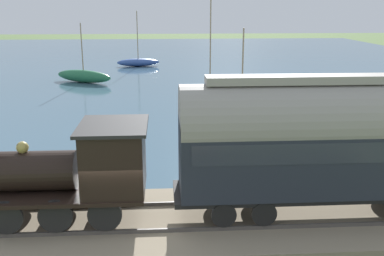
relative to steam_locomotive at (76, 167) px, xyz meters
name	(u,v)px	position (x,y,z in m)	size (l,w,h in m)	color
ground_plane	(128,234)	(-0.15, -1.47, -2.23)	(200.00, 200.00, 0.00)	#516B38
harbor_water	(153,63)	(42.65, -1.47, -2.22)	(80.00, 80.00, 0.01)	#426075
rail_embankment	(128,226)	(0.00, -1.47, -2.00)	(4.70, 56.00, 0.57)	gray
steam_locomotive	(76,167)	(0.00, 0.00, 0.00)	(2.44, 5.69, 3.39)	black
passenger_coach	(330,138)	(0.00, -7.76, 0.75)	(2.23, 9.66, 4.36)	black
sailboat_navy	(242,102)	(15.88, -7.83, -1.47)	(2.50, 3.84, 5.51)	#192347
sailboat_blue	(138,62)	(39.71, 0.15, -1.75)	(1.98, 5.01, 6.25)	#335199
sailboat_green	(84,76)	(28.73, 4.61, -1.63)	(4.06, 5.83, 5.35)	#236B42
sailboat_teal	(210,90)	(21.64, -6.33, -1.72)	(2.22, 3.47, 8.10)	#1E707A
rowboat_off_pier	(358,135)	(9.66, -13.08, -2.05)	(2.17, 2.73, 0.35)	silver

